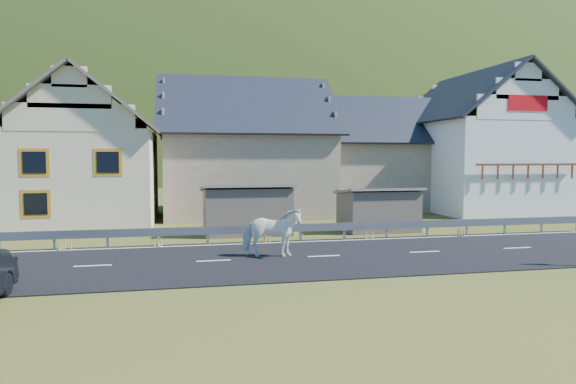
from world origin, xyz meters
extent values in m
plane|color=#2F4013|center=(0.00, 0.00, 0.00)|extent=(160.00, 160.00, 0.00)
cube|color=black|center=(0.00, 0.00, 0.02)|extent=(60.00, 7.00, 0.04)
cube|color=silver|center=(0.00, 0.00, 0.04)|extent=(60.00, 6.60, 0.01)
cube|color=#93969B|center=(0.00, 3.68, 0.58)|extent=(28.00, 0.08, 0.34)
cube|color=#93969B|center=(-10.00, 3.70, 0.35)|extent=(0.10, 0.06, 0.70)
cube|color=#93969B|center=(-8.00, 3.70, 0.35)|extent=(0.10, 0.06, 0.70)
cube|color=#93969B|center=(-6.00, 3.70, 0.35)|extent=(0.10, 0.06, 0.70)
cube|color=#93969B|center=(-4.00, 3.70, 0.35)|extent=(0.10, 0.06, 0.70)
cube|color=#93969B|center=(-2.00, 3.70, 0.35)|extent=(0.10, 0.06, 0.70)
cube|color=#93969B|center=(0.00, 3.70, 0.35)|extent=(0.10, 0.06, 0.70)
cube|color=#93969B|center=(2.00, 3.70, 0.35)|extent=(0.10, 0.06, 0.70)
cube|color=#93969B|center=(4.00, 3.70, 0.35)|extent=(0.10, 0.06, 0.70)
cube|color=#93969B|center=(6.00, 3.70, 0.35)|extent=(0.10, 0.06, 0.70)
cube|color=#93969B|center=(8.00, 3.70, 0.35)|extent=(0.10, 0.06, 0.70)
cube|color=#93969B|center=(10.00, 3.70, 0.35)|extent=(0.10, 0.06, 0.70)
cube|color=#93969B|center=(12.00, 3.70, 0.35)|extent=(0.10, 0.06, 0.70)
cube|color=#706152|center=(-2.00, 6.50, 1.10)|extent=(4.30, 3.30, 2.40)
cube|color=#706152|center=(4.50, 6.00, 1.00)|extent=(3.80, 2.90, 2.20)
cube|color=beige|center=(-10.00, 12.00, 2.50)|extent=(7.00, 9.00, 5.00)
cube|color=#C28018|center=(-11.60, 7.50, 3.40)|extent=(1.30, 0.12, 1.30)
cube|color=#C28018|center=(-8.40, 7.50, 3.40)|extent=(1.30, 0.12, 1.30)
cube|color=#C28018|center=(-11.60, 7.50, 1.50)|extent=(1.30, 0.12, 1.30)
cube|color=gray|center=(-12.00, 13.50, 6.56)|extent=(0.70, 0.70, 2.40)
cube|color=gray|center=(-1.00, 15.00, 2.50)|extent=(10.00, 9.00, 5.00)
cube|color=gray|center=(9.00, 17.00, 2.30)|extent=(9.00, 8.00, 4.60)
cube|color=white|center=(15.00, 14.00, 3.00)|extent=(8.00, 10.00, 6.00)
cube|color=red|center=(15.00, 8.97, 6.80)|extent=(2.60, 0.06, 0.90)
cube|color=brown|center=(15.00, 8.75, 3.20)|extent=(6.80, 0.12, 0.12)
ellipsoid|color=#1F3B11|center=(5.00, 180.00, -20.00)|extent=(440.00, 280.00, 260.00)
imported|color=white|center=(-1.90, 0.23, 0.94)|extent=(1.39, 2.29, 1.81)
camera|label=1|loc=(-5.13, -17.85, 3.69)|focal=32.00mm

